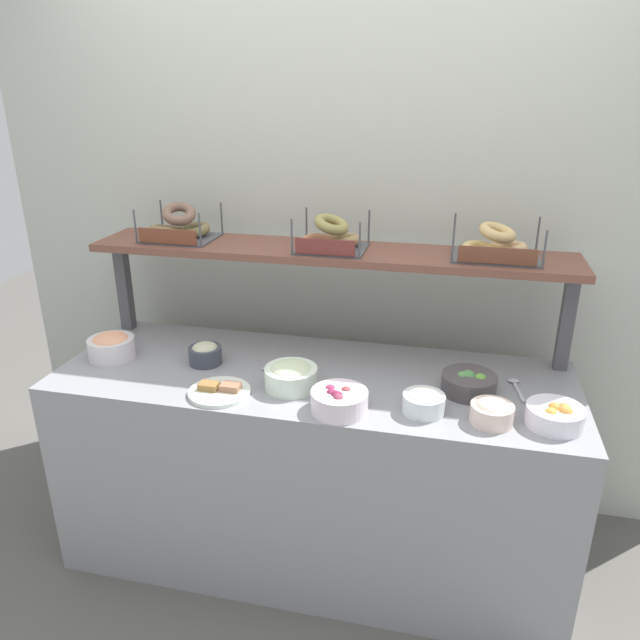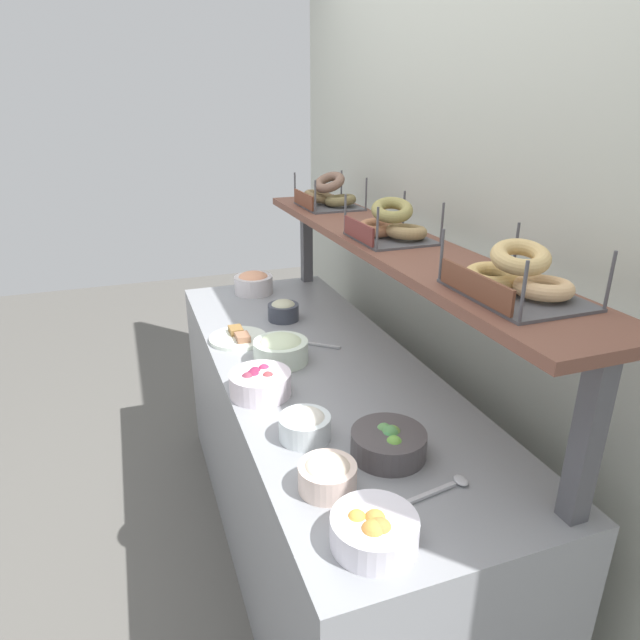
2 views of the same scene
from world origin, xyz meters
name	(u,v)px [view 2 (image 2 of 2)]	position (x,y,z in m)	size (l,w,h in m)	color
ground_plane	(318,547)	(0.00, 0.00, 0.00)	(8.00, 8.00, 0.00)	#595651
back_wall	(460,254)	(0.00, 0.55, 1.20)	(3.19, 0.06, 2.40)	beige
deli_counter	(318,461)	(0.00, 0.00, 0.42)	(1.99, 0.70, 0.85)	gray
shelf_riser_left	(307,243)	(-0.93, 0.27, 1.05)	(0.05, 0.05, 0.40)	#4C4C51
shelf_riser_right	(587,441)	(0.93, 0.27, 1.05)	(0.05, 0.05, 0.40)	#4C4C51
upper_shelf	(392,243)	(0.00, 0.27, 1.26)	(1.95, 0.32, 0.03)	brown
bowl_cream_cheese	(305,425)	(0.43, -0.19, 0.89)	(0.14, 0.14, 0.08)	white
bowl_beet_salad	(260,383)	(0.15, -0.25, 0.89)	(0.20, 0.20, 0.09)	white
bowl_potato_salad	(327,474)	(0.66, -0.21, 0.89)	(0.14, 0.14, 0.08)	beige
bowl_lox_spread	(253,282)	(-0.84, -0.04, 0.90)	(0.19, 0.19, 0.11)	silver
bowl_tuna_salad	(282,310)	(-0.44, 0.00, 0.89)	(0.13, 0.13, 0.09)	#3A3E4B
bowl_scallion_spread	(281,349)	(-0.05, -0.12, 0.90)	(0.20, 0.20, 0.10)	white
bowl_veggie_mix	(389,443)	(0.58, -0.01, 0.89)	(0.20, 0.20, 0.08)	#4B4647
bowl_fruit_salad	(374,530)	(0.86, -0.18, 0.89)	(0.19, 0.19, 0.08)	white
serving_plate_white	(238,338)	(-0.29, -0.23, 0.86)	(0.22, 0.22, 0.04)	white
serving_spoon_near_plate	(310,343)	(-0.16, 0.02, 0.86)	(0.13, 0.14, 0.01)	#B7B7BC
serving_spoon_by_edge	(448,486)	(0.76, 0.06, 0.86)	(0.05, 0.17, 0.01)	#B7B7BC
bagel_basket_poppy	(328,196)	(-0.65, 0.28, 1.33)	(0.29, 0.26, 0.16)	#4C4C51
bagel_basket_everything	(390,226)	(0.01, 0.26, 1.33)	(0.28, 0.26, 0.14)	#4C4C51
bagel_basket_plain	(516,278)	(0.64, 0.27, 1.32)	(0.33, 0.26, 0.14)	#4C4C51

